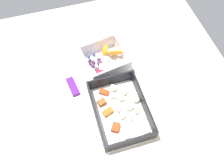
{
  "coord_description": "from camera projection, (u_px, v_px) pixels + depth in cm",
  "views": [
    {
      "loc": [
        -41.97,
        13.13,
        72.33
      ],
      "look_at": [
        -2.12,
        1.31,
        4.0
      ],
      "focal_mm": 39.82,
      "sensor_mm": 36.0,
      "label": 1
    }
  ],
  "objects": [
    {
      "name": "fruit_bowl",
      "position": [
        105.0,
        61.0,
        0.85
      ],
      "size": [
        15.44,
        15.94,
        5.87
      ],
      "rotation": [
        0.0,
        0.0,
        0.17
      ],
      "color": "white",
      "rests_on": "table_surface"
    },
    {
      "name": "candy_bar",
      "position": [
        73.0,
        86.0,
        0.81
      ],
      "size": [
        7.28,
        3.41,
        1.2
      ],
      "primitive_type": "cube",
      "rotation": [
        0.0,
        0.0,
        0.15
      ],
      "color": "#51197A",
      "rests_on": "table_surface"
    },
    {
      "name": "paper_cup_liner",
      "position": [
        104.0,
        39.0,
        0.91
      ],
      "size": [
        3.73,
        3.73,
        1.73
      ],
      "primitive_type": "cylinder",
      "color": "white",
      "rests_on": "table_surface"
    },
    {
      "name": "table_surface",
      "position": [
        114.0,
        83.0,
        0.84
      ],
      "size": [
        80.0,
        80.0,
        2.0
      ],
      "primitive_type": "cube",
      "color": "beige",
      "rests_on": "ground"
    },
    {
      "name": "pasta_container",
      "position": [
        120.0,
        110.0,
        0.76
      ],
      "size": [
        21.82,
        15.63,
        5.22
      ],
      "rotation": [
        0.0,
        0.0,
        -0.0
      ],
      "color": "white",
      "rests_on": "table_surface"
    }
  ]
}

